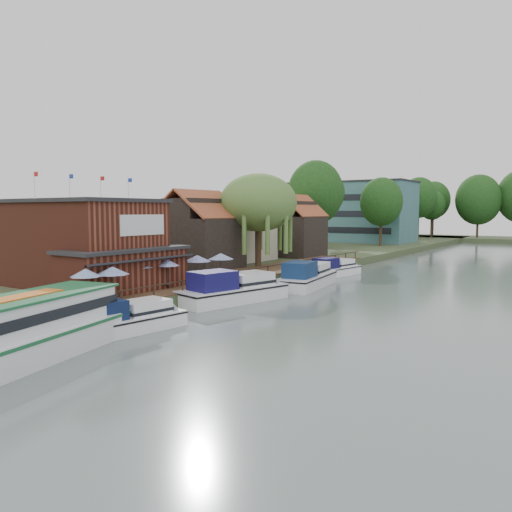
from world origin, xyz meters
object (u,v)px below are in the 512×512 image
Objects in this scene: swan at (52,340)px; cottage_a at (198,230)px; umbrella_0 at (86,286)px; cruiser_1 at (233,286)px; umbrella_3 at (167,274)px; umbrella_4 at (197,269)px; umbrella_1 at (113,284)px; pub at (87,243)px; umbrella_2 at (141,276)px; hotel_block at (350,211)px; cruiser_3 at (334,266)px; tour_boat at (12,331)px; willow at (258,221)px; umbrella_5 at (221,266)px; cottage_b at (232,227)px; cruiser_2 at (307,274)px; cruiser_0 at (126,315)px; cottage_c at (294,226)px.

cottage_a is at bearing 114.06° from swan.
umbrella_0 is 11.63m from cruiser_1.
umbrella_4 is at bearing 94.49° from umbrella_3.
umbrella_1 is at bearing -65.80° from cottage_a.
umbrella_3 is at bearing 20.91° from pub.
umbrella_1 is 10.07m from umbrella_4.
umbrella_2 is 0.22× the size of cruiser_1.
hotel_block reaches higher than cruiser_3.
cruiser_1 is at bearing 79.25° from tour_boat.
cottage_a is 3.57× the size of umbrella_4.
willow is at bearing 130.01° from cruiser_1.
umbrella_5 is (14.72, -61.78, -4.86)m from hotel_block.
cottage_b is 3.99× the size of umbrella_4.
hotel_block is at bearing 102.49° from umbrella_4.
cottage_b is at bearing 141.32° from cruiser_2.
cruiser_0 is (12.62, -21.14, -4.19)m from cottage_a.
tour_boat is (4.65, -9.86, -0.68)m from umbrella_1.
cruiser_2 is at bearing 76.41° from umbrella_1.
umbrella_0 reaches higher than cruiser_0.
cottage_c is 45.58m from swan.
umbrella_0 is at bearing -88.27° from umbrella_3.
umbrella_1 is 1.00× the size of umbrella_3.
swan is at bearing -76.96° from cottage_c.
umbrella_1 is at bearing -80.78° from willow.
cruiser_3 is at bearing 83.77° from umbrella_1.
cottage_b is 1.08× the size of cruiser_3.
pub is 8.45m from umbrella_1.
cottage_c reaches higher than umbrella_1.
umbrella_0 is at bearing 125.07° from swan.
cottage_c is (1.00, 19.00, 0.00)m from cottage_a.
cruiser_1 is 24.60× the size of swan.
cottage_b is 38.24m from swan.
cottage_a and cottage_b have the same top height.
cottage_a reaches higher than umbrella_2.
pub is at bearing -140.10° from cruiser_1.
hotel_block reaches higher than umbrella_5.
hotel_block reaches higher than umbrella_3.
umbrella_4 is (2.78, -13.50, -3.93)m from willow.
cottage_a is 15.69m from cruiser_1.
cruiser_1 is 0.73× the size of tour_boat.
willow is 14.33m from umbrella_4.
umbrella_2 reaches higher than tour_boat.
cottage_b is at bearing 112.04° from swan.
tour_boat is (19.97, -84.37, -5.54)m from hotel_block.
cottage_a is 19.03m from cottage_c.
umbrella_0 reaches higher than cruiser_1.
pub is 8.97m from umbrella_0.
tour_boat is at bearing -75.82° from cottage_c.
hotel_block reaches higher than willow.
umbrella_0 is 0.27× the size of cruiser_3.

